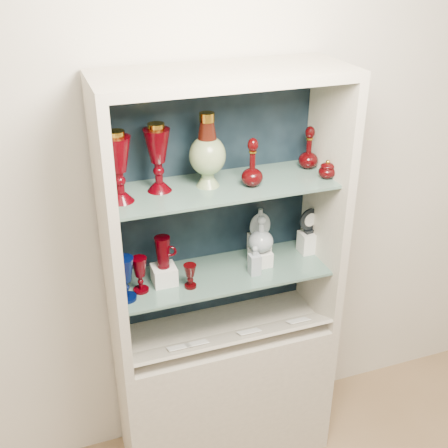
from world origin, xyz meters
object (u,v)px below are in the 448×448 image
object	(u,v)px
ruby_decanter_b	(309,146)
ruby_goblet_tall	(140,275)
pedestal_lamp_right	(119,167)
lidded_bowl	(327,169)
cameo_medallion	(310,220)
cobalt_goblet	(125,279)
pedestal_lamp_left	(158,158)
flat_flask	(260,222)
enamel_urn	(207,150)
clear_round_decanter	(261,235)
clear_square_bottle	(255,260)
ruby_goblet_small	(190,276)
ruby_decanter_a	(253,160)
ruby_pitcher	(163,252)

from	to	relation	value
ruby_decanter_b	ruby_goblet_tall	size ratio (longest dim) A/B	1.26
pedestal_lamp_right	lidded_bowl	world-z (taller)	pedestal_lamp_right
pedestal_lamp_right	cameo_medallion	world-z (taller)	pedestal_lamp_right
ruby_goblet_tall	cobalt_goblet	bearing A→B (deg)	-150.04
pedestal_lamp_left	flat_flask	distance (m)	0.63
enamel_urn	clear_round_decanter	size ratio (longest dim) A/B	1.82
clear_square_bottle	enamel_urn	bearing A→B (deg)	157.86
lidded_bowl	ruby_goblet_tall	bearing A→B (deg)	176.53
pedestal_lamp_right	ruby_goblet_tall	world-z (taller)	pedestal_lamp_right
ruby_goblet_tall	ruby_goblet_small	size ratio (longest dim) A/B	1.46
enamel_urn	cameo_medallion	bearing A→B (deg)	2.84
ruby_goblet_tall	ruby_goblet_small	world-z (taller)	ruby_goblet_tall
ruby_decanter_a	lidded_bowl	bearing A→B (deg)	-4.95
lidded_bowl	clear_square_bottle	bearing A→B (deg)	177.11
enamel_urn	lidded_bowl	size ratio (longest dim) A/B	3.67
ruby_goblet_tall	ruby_pitcher	distance (m)	0.13
clear_square_bottle	clear_round_decanter	xyz separation A→B (m)	(0.05, 0.06, 0.08)
flat_flask	clear_round_decanter	world-z (taller)	clear_round_decanter
pedestal_lamp_left	lidded_bowl	xyz separation A→B (m)	(0.70, -0.11, -0.10)
cobalt_goblet	clear_square_bottle	distance (m)	0.57
flat_flask	cameo_medallion	world-z (taller)	flat_flask
ruby_goblet_tall	clear_square_bottle	bearing A→B (deg)	-3.83
ruby_decanter_b	lidded_bowl	bearing A→B (deg)	-79.96
enamel_urn	ruby_decanter_b	bearing A→B (deg)	4.68
pedestal_lamp_right	flat_flask	size ratio (longest dim) A/B	1.99
ruby_decanter_b	clear_round_decanter	xyz separation A→B (m)	(-0.23, -0.05, -0.37)
cobalt_goblet	clear_round_decanter	bearing A→B (deg)	6.47
lidded_bowl	clear_round_decanter	size ratio (longest dim) A/B	0.50
ruby_decanter_b	clear_square_bottle	world-z (taller)	ruby_decanter_b
pedestal_lamp_right	cobalt_goblet	bearing A→B (deg)	-114.68
ruby_decanter_a	ruby_goblet_small	world-z (taller)	ruby_decanter_a
flat_flask	ruby_decanter_a	bearing A→B (deg)	-121.99
pedestal_lamp_right	enamel_urn	size ratio (longest dim) A/B	0.92
lidded_bowl	flat_flask	xyz separation A→B (m)	(-0.22, 0.18, -0.30)
ruby_goblet_small	clear_round_decanter	world-z (taller)	clear_round_decanter
flat_flask	clear_square_bottle	bearing A→B (deg)	-115.69
lidded_bowl	pedestal_lamp_right	bearing A→B (deg)	176.18
ruby_goblet_small	clear_square_bottle	xyz separation A→B (m)	(0.30, 0.01, 0.02)
ruby_goblet_small	clear_square_bottle	size ratio (longest dim) A/B	0.78
clear_square_bottle	cameo_medallion	bearing A→B (deg)	17.87
ruby_goblet_tall	clear_round_decanter	xyz separation A→B (m)	(0.55, 0.03, 0.07)
cobalt_goblet	ruby_goblet_small	bearing A→B (deg)	-0.35
lidded_bowl	ruby_goblet_small	world-z (taller)	lidded_bowl
lidded_bowl	clear_round_decanter	world-z (taller)	lidded_bowl
enamel_urn	clear_round_decanter	bearing A→B (deg)	-2.58
pedestal_lamp_left	ruby_goblet_tall	distance (m)	0.50
ruby_decanter_a	flat_flask	distance (m)	0.42
enamel_urn	ruby_decanter_b	size ratio (longest dim) A/B	1.51
ruby_goblet_tall	flat_flask	bearing A→B (deg)	12.86
flat_flask	lidded_bowl	bearing A→B (deg)	-37.05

